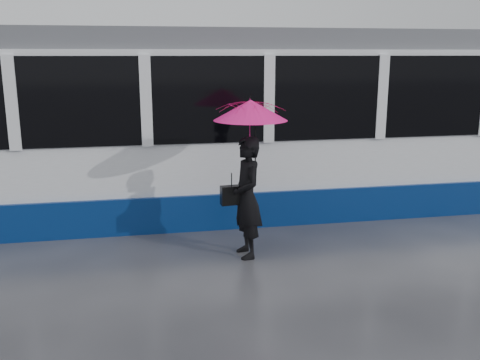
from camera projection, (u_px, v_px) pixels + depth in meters
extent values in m
plane|color=#2B2B30|center=(204.00, 258.00, 7.86)|extent=(90.00, 90.00, 0.00)
cube|color=#3F3D38|center=(192.00, 221.00, 9.55)|extent=(34.00, 0.07, 0.02)
cube|color=#3F3D38|center=(184.00, 200.00, 10.93)|extent=(34.00, 0.07, 0.02)
cube|color=white|center=(376.00, 126.00, 10.59)|extent=(24.00, 2.40, 2.95)
cube|color=navy|center=(372.00, 186.00, 10.87)|extent=(24.00, 2.56, 0.62)
cube|color=black|center=(378.00, 92.00, 10.44)|extent=(23.00, 2.48, 1.40)
cube|color=#595B61|center=(381.00, 41.00, 10.21)|extent=(23.60, 2.20, 0.35)
imported|color=black|center=(247.00, 198.00, 7.76)|extent=(0.50, 0.69, 1.79)
imported|color=#E41374|center=(250.00, 130.00, 7.54)|extent=(1.08, 1.09, 0.89)
cone|color=#E41374|center=(251.00, 110.00, 7.48)|extent=(1.16, 1.16, 0.29)
cylinder|color=black|center=(251.00, 98.00, 7.44)|extent=(0.01, 0.01, 0.07)
cylinder|color=black|center=(255.00, 153.00, 7.66)|extent=(0.02, 0.02, 0.78)
cube|color=black|center=(232.00, 195.00, 7.73)|extent=(0.33, 0.17, 0.28)
cylinder|color=black|center=(232.00, 180.00, 7.68)|extent=(0.01, 0.01, 0.18)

